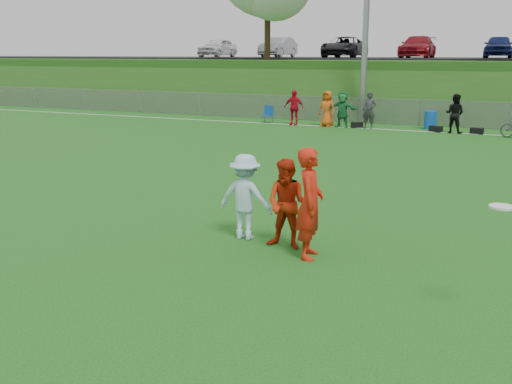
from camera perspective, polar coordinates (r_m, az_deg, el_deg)
The scene contains 14 objects.
ground at distance 9.73m, azimuth -0.33°, elevation -6.88°, with size 120.00×120.00×0.00m, color #125617.
sideline_far at distance 26.81m, azimuth 15.42°, elevation 5.92°, with size 60.00×0.10×0.01m, color white.
fence at distance 28.71m, azimuth 16.09°, elevation 7.66°, with size 58.00×0.06×1.30m.
berm at distance 39.56m, azimuth 18.35°, elevation 10.27°, with size 120.00×18.00×3.00m, color #1D5217.
parking_lot at distance 41.50m, azimuth 18.79°, elevation 12.51°, with size 120.00×12.00×0.10m, color black.
car_row at distance 40.63m, azimuth 17.06°, elevation 13.71°, with size 32.04×5.18×1.44m.
spectator_row at distance 27.20m, azimuth 10.03°, elevation 8.09°, with size 8.42×0.82×1.69m.
gear_bags at distance 26.74m, azimuth 18.39°, elevation 5.96°, with size 7.62×0.47×0.26m.
player_red_left at distance 9.67m, azimuth 5.42°, elevation -1.14°, with size 0.70×0.46×1.91m, color red.
player_red_center at distance 10.14m, azimuth 3.17°, elevation -1.23°, with size 0.79×0.62×1.63m, color red.
player_blue at distance 10.64m, azimuth -1.08°, elevation -0.50°, with size 1.04×0.60×1.62m, color #ABD6ED.
frisbee at distance 7.81m, azimuth 23.36°, elevation -1.37°, with size 0.31×0.31×0.03m.
recycling_bin at distance 27.67m, azimuth 17.03°, elevation 6.90°, with size 0.55×0.55×0.83m, color #114CB8.
camp_chair at distance 28.87m, azimuth 1.16°, elevation 7.42°, with size 0.51×0.52×0.85m.
Camera 1 is at (3.67, -8.34, 3.43)m, focal length 40.00 mm.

